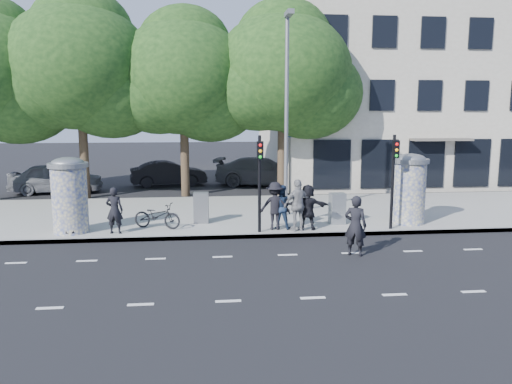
{
  "coord_description": "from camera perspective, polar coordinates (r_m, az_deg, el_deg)",
  "views": [
    {
      "loc": [
        -2.5,
        -13.23,
        4.35
      ],
      "look_at": [
        -0.76,
        3.5,
        1.64
      ],
      "focal_mm": 35.0,
      "sensor_mm": 36.0,
      "label": 1
    }
  ],
  "objects": [
    {
      "name": "cabinet_left",
      "position": [
        19.11,
        -6.29,
        -1.8
      ],
      "size": [
        0.58,
        0.44,
        1.17
      ],
      "primitive_type": "cube",
      "rotation": [
        0.0,
        0.0,
        -0.06
      ],
      "color": "slate",
      "rests_on": "sidewalk"
    },
    {
      "name": "ped_d",
      "position": [
        17.92,
        2.17,
        -1.59
      ],
      "size": [
        1.17,
        0.74,
        1.72
      ],
      "primitive_type": "imported",
      "rotation": [
        0.0,
        0.0,
        3.05
      ],
      "color": "black",
      "rests_on": "sidewalk"
    },
    {
      "name": "ad_column_right",
      "position": [
        19.71,
        17.12,
        0.55
      ],
      "size": [
        1.36,
        1.36,
        2.65
      ],
      "color": "beige",
      "rests_on": "sidewalk"
    },
    {
      "name": "sidewalk",
      "position": [
        21.31,
        0.92,
        -2.42
      ],
      "size": [
        40.0,
        8.0,
        0.15
      ],
      "primitive_type": "cube",
      "color": "gray",
      "rests_on": "ground"
    },
    {
      "name": "tree_near_left",
      "position": [
        26.0,
        -8.34,
        12.84
      ],
      "size": [
        6.8,
        6.8,
        8.97
      ],
      "color": "#38281C",
      "rests_on": "ground"
    },
    {
      "name": "lane_dash_near",
      "position": [
        12.11,
        6.52,
        -11.93
      ],
      "size": [
        32.0,
        0.12,
        0.01
      ],
      "primitive_type": "cube",
      "color": "silver",
      "rests_on": "ground"
    },
    {
      "name": "building",
      "position": [
        36.28,
        17.98,
        11.32
      ],
      "size": [
        20.3,
        15.85,
        12.0
      ],
      "color": "#ABA38F",
      "rests_on": "ground"
    },
    {
      "name": "car_right",
      "position": [
        29.68,
        0.83,
        2.34
      ],
      "size": [
        3.62,
        6.09,
        1.66
      ],
      "primitive_type": "imported",
      "rotation": [
        0.0,
        0.0,
        1.33
      ],
      "color": "#4F5156",
      "rests_on": "ground"
    },
    {
      "name": "tree_center",
      "position": [
        25.91,
        3.04,
        13.49
      ],
      "size": [
        7.0,
        7.0,
        9.3
      ],
      "color": "#38281C",
      "rests_on": "ground"
    },
    {
      "name": "ped_f",
      "position": [
        17.95,
        5.92,
        -1.72
      ],
      "size": [
        1.59,
        0.74,
        1.65
      ],
      "primitive_type": "imported",
      "rotation": [
        0.0,
        0.0,
        3.01
      ],
      "color": "black",
      "rests_on": "sidewalk"
    },
    {
      "name": "traffic_pole_far",
      "position": [
        18.41,
        15.45,
        2.22
      ],
      "size": [
        0.22,
        0.31,
        3.4
      ],
      "color": "black",
      "rests_on": "sidewalk"
    },
    {
      "name": "car_left",
      "position": [
        28.96,
        -21.84,
        1.48
      ],
      "size": [
        2.31,
        4.91,
        1.63
      ],
      "primitive_type": "imported",
      "rotation": [
        0.0,
        0.0,
        1.65
      ],
      "color": "slate",
      "rests_on": "ground"
    },
    {
      "name": "ground",
      "position": [
        14.15,
        4.58,
        -8.78
      ],
      "size": [
        120.0,
        120.0,
        0.0
      ],
      "primitive_type": "plane",
      "color": "black",
      "rests_on": "ground"
    },
    {
      "name": "curb",
      "position": [
        17.49,
        2.47,
        -5.0
      ],
      "size": [
        40.0,
        0.1,
        0.16
      ],
      "primitive_type": "cube",
      "color": "slate",
      "rests_on": "ground"
    },
    {
      "name": "cabinet_right",
      "position": [
        19.07,
        9.26,
        -1.88
      ],
      "size": [
        0.6,
        0.47,
        1.18
      ],
      "primitive_type": "cube",
      "rotation": [
        0.0,
        0.0,
        0.1
      ],
      "color": "gray",
      "rests_on": "sidewalk"
    },
    {
      "name": "car_mid",
      "position": [
        30.08,
        -9.97,
        2.1
      ],
      "size": [
        2.31,
        4.62,
        1.46
      ],
      "primitive_type": "imported",
      "rotation": [
        0.0,
        0.0,
        1.75
      ],
      "color": "black",
      "rests_on": "ground"
    },
    {
      "name": "man_road",
      "position": [
        15.48,
        11.3,
        -3.79
      ],
      "size": [
        0.81,
        0.71,
        1.86
      ],
      "primitive_type": "imported",
      "rotation": [
        0.0,
        0.0,
        2.65
      ],
      "color": "black",
      "rests_on": "ground"
    },
    {
      "name": "lane_dash_far",
      "position": [
        15.46,
        3.63,
        -7.19
      ],
      "size": [
        32.0,
        0.12,
        0.01
      ],
      "primitive_type": "cube",
      "color": "silver",
      "rests_on": "ground"
    },
    {
      "name": "ped_a",
      "position": [
        18.31,
        -20.69,
        -2.19
      ],
      "size": [
        0.84,
        0.62,
        1.57
      ],
      "primitive_type": "imported",
      "rotation": [
        0.0,
        0.0,
        2.97
      ],
      "color": "black",
      "rests_on": "sidewalk"
    },
    {
      "name": "ad_column_left",
      "position": [
        18.55,
        -20.54,
        -0.15
      ],
      "size": [
        1.36,
        1.36,
        2.65
      ],
      "color": "beige",
      "rests_on": "sidewalk"
    },
    {
      "name": "ped_c",
      "position": [
        18.04,
        2.83,
        -1.71
      ],
      "size": [
        0.9,
        0.78,
        1.61
      ],
      "primitive_type": "imported",
      "rotation": [
        0.0,
        0.0,
        2.9
      ],
      "color": "navy",
      "rests_on": "sidewalk"
    },
    {
      "name": "bicycle",
      "position": [
        18.48,
        -11.23,
        -2.68
      ],
      "size": [
        1.18,
        1.88,
        0.93
      ],
      "primitive_type": "imported",
      "rotation": [
        0.0,
        0.0,
        1.23
      ],
      "color": "black",
      "rests_on": "sidewalk"
    },
    {
      "name": "tree_mid_left",
      "position": [
        26.5,
        -19.55,
        13.29
      ],
      "size": [
        7.2,
        7.2,
        9.57
      ],
      "color": "#38281C",
      "rests_on": "ground"
    },
    {
      "name": "ped_e",
      "position": [
        17.69,
        4.83,
        -1.53
      ],
      "size": [
        1.21,
        0.87,
        1.86
      ],
      "primitive_type": "imported",
      "rotation": [
        0.0,
        0.0,
        3.4
      ],
      "color": "gray",
      "rests_on": "sidewalk"
    },
    {
      "name": "street_lamp",
      "position": [
        20.14,
        3.55,
        10.4
      ],
      "size": [
        0.25,
        0.93,
        8.0
      ],
      "color": "slate",
      "rests_on": "sidewalk"
    },
    {
      "name": "ped_b",
      "position": [
        17.99,
        -15.87,
        -2.03
      ],
      "size": [
        0.65,
        0.47,
        1.64
      ],
      "primitive_type": "imported",
      "rotation": [
        0.0,
        0.0,
        3.0
      ],
      "color": "black",
      "rests_on": "sidewalk"
    },
    {
      "name": "traffic_pole_near",
      "position": [
        17.26,
        0.43,
        2.1
      ],
      "size": [
        0.22,
        0.31,
        3.4
      ],
      "color": "black",
      "rests_on": "sidewalk"
    }
  ]
}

